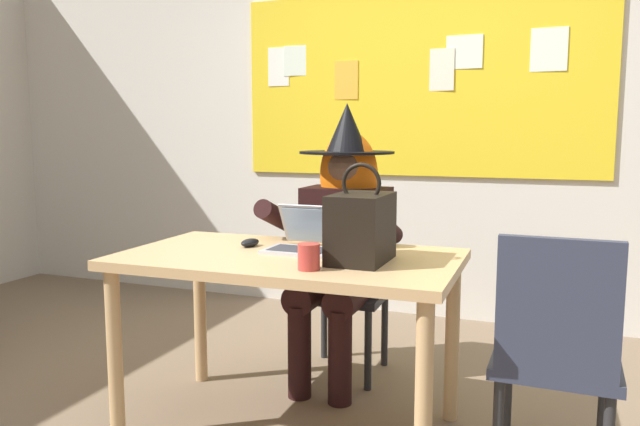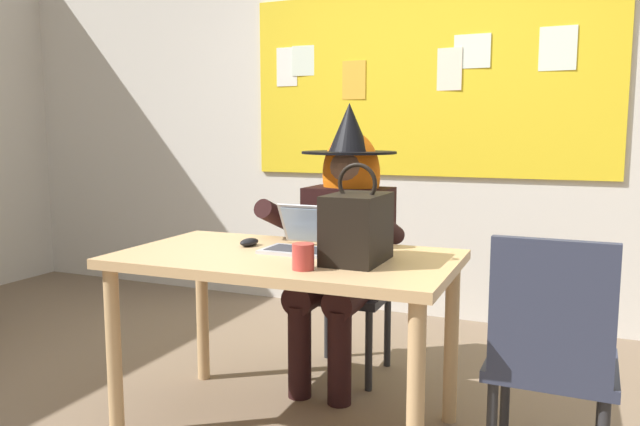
{
  "view_description": "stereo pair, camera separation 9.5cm",
  "coord_description": "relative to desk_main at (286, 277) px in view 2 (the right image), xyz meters",
  "views": [
    {
      "loc": [
        0.91,
        -2.19,
        1.23
      ],
      "look_at": [
        -0.1,
        0.38,
        0.87
      ],
      "focal_mm": 34.63,
      "sensor_mm": 36.0,
      "label": 1
    },
    {
      "loc": [
        1.0,
        -2.16,
        1.23
      ],
      "look_at": [
        -0.1,
        0.38,
        0.87
      ],
      "focal_mm": 34.63,
      "sensor_mm": 36.0,
      "label": 2
    }
  ],
  "objects": [
    {
      "name": "wall_back_bulletin",
      "position": [
        0.1,
        1.85,
        0.69
      ],
      "size": [
        6.77,
        2.04,
        2.66
      ],
      "color": "silver",
      "rests_on": "ground"
    },
    {
      "name": "desk_main",
      "position": [
        0.0,
        0.0,
        0.0
      ],
      "size": [
        1.37,
        0.79,
        0.74
      ],
      "rotation": [
        0.0,
        0.0,
        0.02
      ],
      "color": "tan",
      "rests_on": "ground"
    },
    {
      "name": "chair_at_desk",
      "position": [
        0.01,
        0.74,
        -0.15
      ],
      "size": [
        0.43,
        0.43,
        0.89
      ],
      "rotation": [
        0.0,
        0.0,
        -1.54
      ],
      "color": "black",
      "rests_on": "ground"
    },
    {
      "name": "person_costumed",
      "position": [
        0.01,
        0.62,
        0.12
      ],
      "size": [
        0.59,
        0.7,
        1.38
      ],
      "rotation": [
        0.0,
        0.0,
        -1.57
      ],
      "color": "black",
      "rests_on": "ground"
    },
    {
      "name": "laptop",
      "position": [
        0.02,
        0.11,
        0.14
      ],
      "size": [
        0.29,
        0.29,
        0.19
      ],
      "rotation": [
        0.0,
        0.0,
        -0.01
      ],
      "color": "#B7B7BC",
      "rests_on": "desk_main"
    },
    {
      "name": "computer_mouse",
      "position": [
        -0.23,
        0.1,
        0.11
      ],
      "size": [
        0.07,
        0.11,
        0.03
      ],
      "primitive_type": "ellipsoid",
      "rotation": [
        0.0,
        0.0,
        -0.15
      ],
      "color": "black",
      "rests_on": "desk_main"
    },
    {
      "name": "handbag",
      "position": [
        0.31,
        -0.03,
        0.23
      ],
      "size": [
        0.2,
        0.3,
        0.38
      ],
      "rotation": [
        0.0,
        0.0,
        0.07
      ],
      "color": "black",
      "rests_on": "desk_main"
    },
    {
      "name": "coffee_mug",
      "position": [
        0.18,
        -0.23,
        0.14
      ],
      "size": [
        0.08,
        0.08,
        0.09
      ],
      "primitive_type": "cylinder",
      "color": "#B23833",
      "rests_on": "desk_main"
    },
    {
      "name": "chair_extra_corner",
      "position": [
        1.02,
        -0.08,
        -0.14
      ],
      "size": [
        0.43,
        0.43,
        0.91
      ],
      "rotation": [
        0.0,
        0.0,
        1.56
      ],
      "color": "#2D3347",
      "rests_on": "ground"
    }
  ]
}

